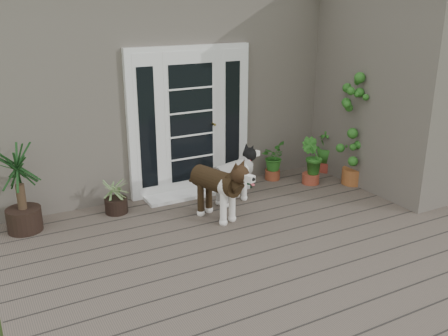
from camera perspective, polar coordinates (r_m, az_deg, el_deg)
name	(u,v)px	position (r m, az deg, el deg)	size (l,w,h in m)	color
deck	(286,250)	(5.95, 7.15, -9.40)	(6.20, 4.60, 0.12)	#6B5B4C
house_main	(152,77)	(9.13, -8.27, 10.34)	(7.40, 4.00, 3.10)	#665E54
house_wing	(403,90)	(8.14, 20.02, 8.42)	(1.60, 2.40, 3.10)	#665E54
door_unit	(190,121)	(7.25, -3.91, 5.49)	(1.90, 0.14, 2.15)	white
door_step	(197,192)	(7.39, -3.08, -2.77)	(1.60, 0.40, 0.05)	white
brindle_dog	(216,191)	(6.42, -0.89, -2.68)	(0.40, 0.92, 0.77)	#352413
white_dog	(232,179)	(6.97, 0.92, -1.34)	(0.35, 0.82, 0.68)	silver
spider_plant	(115,194)	(6.80, -12.44, -2.93)	(0.51, 0.51, 0.55)	#89965C
yucca	(20,187)	(6.50, -22.54, -2.03)	(0.81, 0.81, 1.17)	black
herb_a	(273,164)	(7.93, 5.65, 0.48)	(0.41, 0.41, 0.52)	#255E1A
herb_b	(311,167)	(7.83, 10.06, 0.06)	(0.35, 0.35, 0.53)	#1C611B
herb_c	(326,153)	(8.45, 11.71, 1.69)	(0.40, 0.40, 0.62)	#1A4F16
sapling	(357,128)	(7.79, 15.11, 4.45)	(0.53, 0.53, 1.79)	#1D5317
clog_left	(235,187)	(7.53, 1.32, -2.23)	(0.12, 0.26, 0.08)	black
clog_right	(249,182)	(7.73, 2.88, -1.58)	(0.16, 0.34, 0.10)	black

